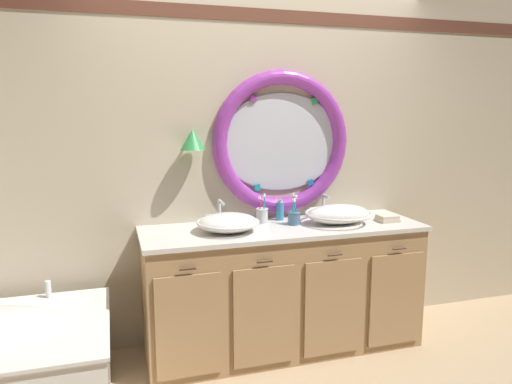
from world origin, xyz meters
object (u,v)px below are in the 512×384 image
Objects in this scene: sink_basin_left at (228,222)px; toothbrush_holder_right at (294,217)px; soap_dispenser at (280,211)px; toothbrush_holder_left at (262,215)px; folded_hand_towel at (387,218)px; sink_basin_right at (338,214)px.

toothbrush_holder_right is (0.49, 0.06, -0.01)m from sink_basin_left.
soap_dispenser is (0.44, 0.22, 0.01)m from sink_basin_left.
toothbrush_holder_left reaches higher than sink_basin_left.
toothbrush_holder_right is 1.58× the size of folded_hand_towel.
toothbrush_holder_left is 1.34× the size of soap_dispenser.
soap_dispenser reaches higher than sink_basin_left.
sink_basin_right is 2.98× the size of soap_dispenser.
sink_basin_right is (0.80, 0.00, 0.01)m from sink_basin_left.
toothbrush_holder_right is 0.68m from folded_hand_towel.
toothbrush_holder_left is 0.23m from toothbrush_holder_right.
sink_basin_right is 0.37m from folded_hand_towel.
toothbrush_holder_left reaches higher than sink_basin_right.
sink_basin_right is at bearing -10.00° from toothbrush_holder_right.
toothbrush_holder_right reaches higher than soap_dispenser.
toothbrush_holder_right reaches higher than sink_basin_left.
toothbrush_holder_left reaches higher than soap_dispenser.
soap_dispenser is at bearing 26.03° from sink_basin_left.
soap_dispenser is at bearing 18.10° from toothbrush_holder_left.
sink_basin_left is 0.49m from soap_dispenser.
folded_hand_towel is at bearing -9.05° from toothbrush_holder_right.
soap_dispenser reaches higher than folded_hand_towel.
toothbrush_holder_left is (-0.51, 0.17, -0.01)m from sink_basin_right.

